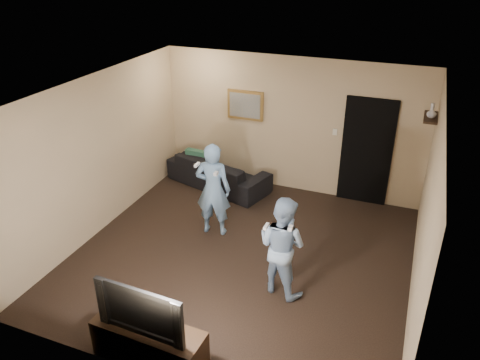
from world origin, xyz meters
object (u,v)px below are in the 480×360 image
at_px(television, 145,306).
at_px(wii_player_right, 282,246).
at_px(tv_console, 149,343).
at_px(wii_player_left, 213,190).
at_px(sofa, 218,172).

distance_m(television, wii_player_right, 2.04).
xyz_separation_m(television, wii_player_right, (1.03, 1.76, -0.07)).
bearing_deg(tv_console, wii_player_left, 101.56).
relative_size(tv_console, wii_player_right, 0.92).
xyz_separation_m(tv_console, wii_player_right, (1.03, 1.76, 0.48)).
relative_size(sofa, television, 1.92).
relative_size(television, wii_player_left, 0.68).
bearing_deg(wii_player_left, tv_console, -80.84).
distance_m(wii_player_left, wii_player_right, 1.79).
bearing_deg(wii_player_right, television, -120.31).
bearing_deg(sofa, wii_player_right, 145.23).
xyz_separation_m(sofa, tv_console, (1.07, -4.35, -0.06)).
xyz_separation_m(wii_player_left, wii_player_right, (1.48, -1.01, -0.07)).
height_order(tv_console, television, television).
relative_size(wii_player_left, wii_player_right, 1.10).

